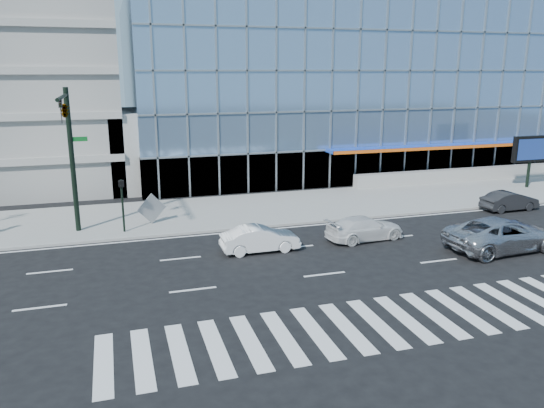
{
  "coord_description": "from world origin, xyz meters",
  "views": [
    {
      "loc": [
        -8.87,
        -24.9,
        9.02
      ],
      "look_at": [
        -0.36,
        3.0,
        1.64
      ],
      "focal_mm": 35.0,
      "sensor_mm": 36.0,
      "label": 1
    }
  ],
  "objects_px": {
    "traffic_signal": "(67,127)",
    "ped_signal_post": "(122,198)",
    "white_suv": "(365,228)",
    "dark_sedan": "(509,201)",
    "silver_suv": "(503,234)",
    "white_sedan": "(260,239)",
    "tilted_panel": "(152,209)",
    "marquee_sign": "(531,150)"
  },
  "relations": [
    {
      "from": "marquee_sign",
      "to": "dark_sedan",
      "type": "height_order",
      "value": "marquee_sign"
    },
    {
      "from": "white_sedan",
      "to": "traffic_signal",
      "type": "bearing_deg",
      "value": 62.66
    },
    {
      "from": "marquee_sign",
      "to": "dark_sedan",
      "type": "bearing_deg",
      "value": -139.97
    },
    {
      "from": "white_sedan",
      "to": "dark_sedan",
      "type": "height_order",
      "value": "white_sedan"
    },
    {
      "from": "marquee_sign",
      "to": "silver_suv",
      "type": "distance_m",
      "value": 16.72
    },
    {
      "from": "silver_suv",
      "to": "white_suv",
      "type": "distance_m",
      "value": 7.01
    },
    {
      "from": "white_sedan",
      "to": "marquee_sign",
      "type": "bearing_deg",
      "value": -71.62
    },
    {
      "from": "traffic_signal",
      "to": "ped_signal_post",
      "type": "bearing_deg",
      "value": 8.52
    },
    {
      "from": "ped_signal_post",
      "to": "marquee_sign",
      "type": "relative_size",
      "value": 0.75
    },
    {
      "from": "ped_signal_post",
      "to": "white_sedan",
      "type": "xyz_separation_m",
      "value": [
        6.56,
        -5.01,
        -1.48
      ]
    },
    {
      "from": "white_sedan",
      "to": "tilted_panel",
      "type": "height_order",
      "value": "tilted_panel"
    },
    {
      "from": "white_sedan",
      "to": "dark_sedan",
      "type": "xyz_separation_m",
      "value": [
        18.0,
        3.07,
        -0.03
      ]
    },
    {
      "from": "ped_signal_post",
      "to": "silver_suv",
      "type": "relative_size",
      "value": 0.49
    },
    {
      "from": "traffic_signal",
      "to": "ped_signal_post",
      "type": "distance_m",
      "value": 4.75
    },
    {
      "from": "white_sedan",
      "to": "tilted_panel",
      "type": "xyz_separation_m",
      "value": [
        -4.9,
        6.26,
        0.41
      ]
    },
    {
      "from": "traffic_signal",
      "to": "white_suv",
      "type": "xyz_separation_m",
      "value": [
        15.05,
        -4.45,
        -5.52
      ]
    },
    {
      "from": "white_suv",
      "to": "dark_sedan",
      "type": "xyz_separation_m",
      "value": [
        12.0,
        2.88,
        -0.01
      ]
    },
    {
      "from": "silver_suv",
      "to": "dark_sedan",
      "type": "relative_size",
      "value": 1.57
    },
    {
      "from": "white_sedan",
      "to": "tilted_panel",
      "type": "distance_m",
      "value": 7.96
    },
    {
      "from": "white_sedan",
      "to": "dark_sedan",
      "type": "relative_size",
      "value": 1.04
    },
    {
      "from": "traffic_signal",
      "to": "white_sedan",
      "type": "height_order",
      "value": "traffic_signal"
    },
    {
      "from": "traffic_signal",
      "to": "tilted_panel",
      "type": "bearing_deg",
      "value": 21.36
    },
    {
      "from": "ped_signal_post",
      "to": "tilted_panel",
      "type": "xyz_separation_m",
      "value": [
        1.65,
        1.25,
        -1.07
      ]
    },
    {
      "from": "ped_signal_post",
      "to": "marquee_sign",
      "type": "bearing_deg",
      "value": 5.71
    },
    {
      "from": "traffic_signal",
      "to": "tilted_panel",
      "type": "relative_size",
      "value": 6.15
    },
    {
      "from": "silver_suv",
      "to": "dark_sedan",
      "type": "xyz_separation_m",
      "value": [
        6.0,
        6.5,
        -0.21
      ]
    },
    {
      "from": "silver_suv",
      "to": "white_sedan",
      "type": "xyz_separation_m",
      "value": [
        -12.0,
        3.43,
        -0.18
      ]
    },
    {
      "from": "white_suv",
      "to": "white_sedan",
      "type": "distance_m",
      "value": 6.0
    },
    {
      "from": "white_suv",
      "to": "tilted_panel",
      "type": "height_order",
      "value": "tilted_panel"
    },
    {
      "from": "traffic_signal",
      "to": "white_sedan",
      "type": "relative_size",
      "value": 1.99
    },
    {
      "from": "marquee_sign",
      "to": "dark_sedan",
      "type": "distance_m",
      "value": 8.13
    },
    {
      "from": "silver_suv",
      "to": "white_sedan",
      "type": "relative_size",
      "value": 1.51
    },
    {
      "from": "ped_signal_post",
      "to": "white_suv",
      "type": "xyz_separation_m",
      "value": [
        12.56,
        -4.82,
        -1.5
      ]
    },
    {
      "from": "traffic_signal",
      "to": "silver_suv",
      "type": "bearing_deg",
      "value": -20.97
    },
    {
      "from": "traffic_signal",
      "to": "dark_sedan",
      "type": "distance_m",
      "value": 27.66
    },
    {
      "from": "marquee_sign",
      "to": "silver_suv",
      "type": "bearing_deg",
      "value": -136.1
    },
    {
      "from": "traffic_signal",
      "to": "marquee_sign",
      "type": "relative_size",
      "value": 2.0
    },
    {
      "from": "silver_suv",
      "to": "tilted_panel",
      "type": "xyz_separation_m",
      "value": [
        -16.9,
        9.69,
        0.23
      ]
    },
    {
      "from": "ped_signal_post",
      "to": "white_sedan",
      "type": "relative_size",
      "value": 0.75
    },
    {
      "from": "dark_sedan",
      "to": "white_sedan",
      "type": "bearing_deg",
      "value": 97.77
    },
    {
      "from": "ped_signal_post",
      "to": "dark_sedan",
      "type": "height_order",
      "value": "ped_signal_post"
    },
    {
      "from": "dark_sedan",
      "to": "tilted_panel",
      "type": "xyz_separation_m",
      "value": [
        -22.9,
        3.19,
        0.43
      ]
    }
  ]
}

